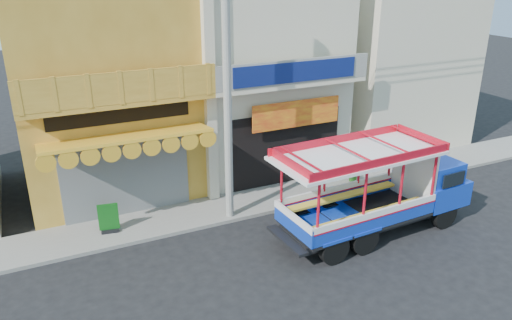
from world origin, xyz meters
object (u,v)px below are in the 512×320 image
Objects in this scene: potted_plant_b at (352,170)px; potted_plant_c at (330,167)px; utility_pole at (231,71)px; green_sign at (109,220)px; songthaew_truck at (387,187)px.

potted_plant_c is (-0.58, 0.63, 0.01)m from potted_plant_b.
green_sign is (-4.01, 0.63, -4.51)m from utility_pole.
potted_plant_c is at bearing 3.88° from green_sign.
utility_pole is 30.39× the size of potted_plant_c.
green_sign reaches higher than potted_plant_b.
green_sign is 1.05× the size of potted_plant_c.
songthaew_truck reaches higher than potted_plant_c.
potted_plant_c is (8.66, 0.59, 0.05)m from green_sign.
potted_plant_c is at bearing 82.32° from songthaew_truck.
potted_plant_c reaches higher than potted_plant_b.
utility_pole is at bearing -52.80° from potted_plant_c.
songthaew_truck is at bearing 14.86° from potted_plant_c.
potted_plant_c is (0.54, 3.98, -0.91)m from songthaew_truck.
utility_pole reaches higher than potted_plant_c.
utility_pole reaches higher than green_sign.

